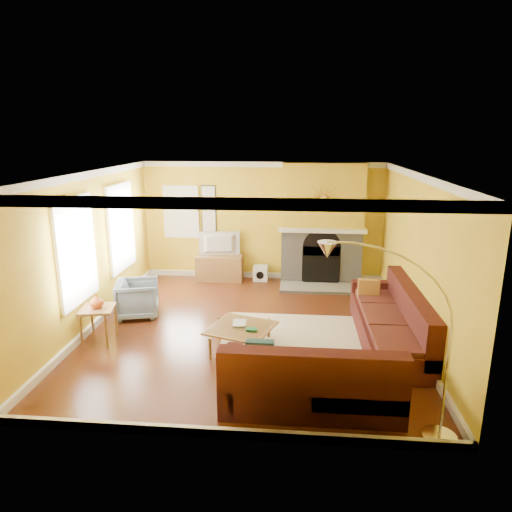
# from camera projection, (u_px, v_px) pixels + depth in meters

# --- Properties ---
(floor) EXTENTS (5.50, 6.00, 0.02)m
(floor) POSITION_uv_depth(u_px,v_px,m) (250.00, 329.00, 7.98)
(floor) COLOR #602B14
(floor) RESTS_ON ground
(ceiling) EXTENTS (5.50, 6.00, 0.02)m
(ceiling) POSITION_uv_depth(u_px,v_px,m) (249.00, 172.00, 7.28)
(ceiling) COLOR white
(ceiling) RESTS_ON ground
(wall_back) EXTENTS (5.50, 0.02, 2.70)m
(wall_back) POSITION_uv_depth(u_px,v_px,m) (263.00, 221.00, 10.52)
(wall_back) COLOR gold
(wall_back) RESTS_ON ground
(wall_front) EXTENTS (5.50, 0.02, 2.70)m
(wall_front) POSITION_uv_depth(u_px,v_px,m) (219.00, 328.00, 4.73)
(wall_front) COLOR gold
(wall_front) RESTS_ON ground
(wall_left) EXTENTS (0.02, 6.00, 2.70)m
(wall_left) POSITION_uv_depth(u_px,v_px,m) (90.00, 251.00, 7.86)
(wall_left) COLOR gold
(wall_left) RESTS_ON ground
(wall_right) EXTENTS (0.02, 6.00, 2.70)m
(wall_right) POSITION_uv_depth(u_px,v_px,m) (418.00, 258.00, 7.39)
(wall_right) COLOR gold
(wall_right) RESTS_ON ground
(baseboard) EXTENTS (5.50, 6.00, 0.12)m
(baseboard) POSITION_uv_depth(u_px,v_px,m) (250.00, 326.00, 7.96)
(baseboard) COLOR white
(baseboard) RESTS_ON floor
(crown_molding) EXTENTS (5.50, 6.00, 0.12)m
(crown_molding) POSITION_uv_depth(u_px,v_px,m) (249.00, 176.00, 7.29)
(crown_molding) COLOR white
(crown_molding) RESTS_ON ceiling
(window_left_near) EXTENTS (0.06, 1.22, 1.72)m
(window_left_near) POSITION_uv_depth(u_px,v_px,m) (120.00, 227.00, 9.07)
(window_left_near) COLOR white
(window_left_near) RESTS_ON wall_left
(window_left_far) EXTENTS (0.06, 1.22, 1.72)m
(window_left_far) POSITION_uv_depth(u_px,v_px,m) (75.00, 251.00, 7.24)
(window_left_far) COLOR white
(window_left_far) RESTS_ON wall_left
(window_back) EXTENTS (0.82, 0.06, 1.22)m
(window_back) POSITION_uv_depth(u_px,v_px,m) (181.00, 212.00, 10.59)
(window_back) COLOR white
(window_back) RESTS_ON wall_back
(wall_art) EXTENTS (0.34, 0.04, 1.14)m
(wall_art) POSITION_uv_depth(u_px,v_px,m) (209.00, 210.00, 10.53)
(wall_art) COLOR white
(wall_art) RESTS_ON wall_back
(fireplace) EXTENTS (1.80, 0.40, 2.70)m
(fireplace) POSITION_uv_depth(u_px,v_px,m) (322.00, 224.00, 10.20)
(fireplace) COLOR gray
(fireplace) RESTS_ON floor
(mantel) EXTENTS (1.92, 0.22, 0.08)m
(mantel) POSITION_uv_depth(u_px,v_px,m) (322.00, 231.00, 10.00)
(mantel) COLOR white
(mantel) RESTS_ON fireplace
(hearth) EXTENTS (1.80, 0.70, 0.06)m
(hearth) POSITION_uv_depth(u_px,v_px,m) (321.00, 288.00, 10.02)
(hearth) COLOR gray
(hearth) RESTS_ON floor
(sunburst) EXTENTS (0.70, 0.04, 0.70)m
(sunburst) POSITION_uv_depth(u_px,v_px,m) (324.00, 199.00, 9.83)
(sunburst) COLOR olive
(sunburst) RESTS_ON fireplace
(rug) EXTENTS (2.40, 1.80, 0.02)m
(rug) POSITION_uv_depth(u_px,v_px,m) (294.00, 335.00, 7.71)
(rug) COLOR beige
(rug) RESTS_ON floor
(sectional_sofa) EXTENTS (2.86, 3.81, 0.90)m
(sectional_sofa) POSITION_uv_depth(u_px,v_px,m) (330.00, 326.00, 6.98)
(sectional_sofa) COLOR #471916
(sectional_sofa) RESTS_ON floor
(coffee_table) EXTENTS (1.18, 1.18, 0.37)m
(coffee_table) POSITION_uv_depth(u_px,v_px,m) (241.00, 337.00, 7.22)
(coffee_table) COLOR white
(coffee_table) RESTS_ON floor
(media_console) EXTENTS (1.07, 0.48, 0.59)m
(media_console) POSITION_uv_depth(u_px,v_px,m) (220.00, 268.00, 10.59)
(media_console) COLOR olive
(media_console) RESTS_ON floor
(tv) EXTENTS (0.95, 0.25, 0.54)m
(tv) POSITION_uv_depth(u_px,v_px,m) (219.00, 244.00, 10.44)
(tv) COLOR black
(tv) RESTS_ON media_console
(subwoofer) EXTENTS (0.33, 0.33, 0.33)m
(subwoofer) POSITION_uv_depth(u_px,v_px,m) (261.00, 273.00, 10.61)
(subwoofer) COLOR white
(subwoofer) RESTS_ON floor
(armchair) EXTENTS (0.91, 0.90, 0.69)m
(armchair) POSITION_uv_depth(u_px,v_px,m) (138.00, 299.00, 8.46)
(armchair) COLOR slate
(armchair) RESTS_ON floor
(side_table) EXTENTS (0.61, 0.61, 0.57)m
(side_table) POSITION_uv_depth(u_px,v_px,m) (99.00, 324.00, 7.46)
(side_table) COLOR olive
(side_table) RESTS_ON floor
(vase) EXTENTS (0.25, 0.25, 0.23)m
(vase) POSITION_uv_depth(u_px,v_px,m) (97.00, 301.00, 7.36)
(vase) COLOR #D8591E
(vase) RESTS_ON side_table
(book) EXTENTS (0.23, 0.30, 0.03)m
(book) POSITION_uv_depth(u_px,v_px,m) (233.00, 323.00, 7.27)
(book) COLOR white
(book) RESTS_ON coffee_table
(arc_lamp) EXTENTS (1.41, 0.36, 2.23)m
(arc_lamp) POSITION_uv_depth(u_px,v_px,m) (391.00, 346.00, 4.84)
(arc_lamp) COLOR silver
(arc_lamp) RESTS_ON floor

